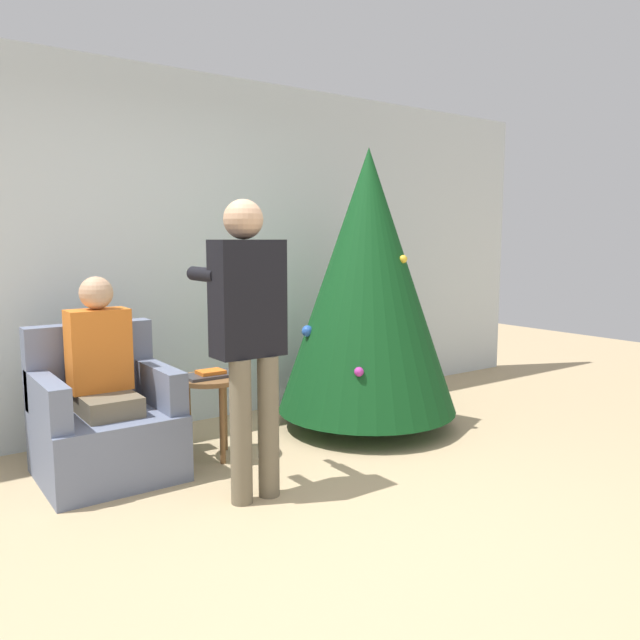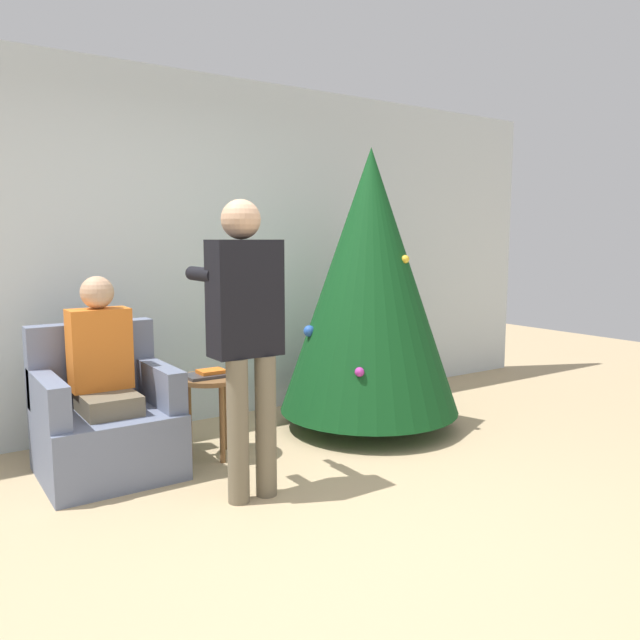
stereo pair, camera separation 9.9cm
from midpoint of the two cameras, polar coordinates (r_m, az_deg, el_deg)
The scene contains 9 objects.
ground_plane at distance 3.21m, azimuth 1.09°, elevation -19.31°, with size 14.00×14.00×0.00m, color tan.
wall_back at distance 4.87m, azimuth -14.25°, elevation 6.07°, with size 8.00×0.06×2.70m.
christmas_tree at distance 4.72m, azimuth 5.19°, elevation 3.52°, with size 1.36×1.36×2.11m.
armchair at distance 4.12m, azimuth -18.40°, elevation -8.86°, with size 0.78×0.76×0.91m.
person_seated at distance 4.01m, azimuth -18.49°, elevation -4.21°, with size 0.36×0.46×1.22m.
person_standing at distance 3.44m, azimuth -6.00°, elevation -0.27°, with size 0.41×0.57×1.66m.
side_stool at distance 4.20m, azimuth -9.21°, elevation -6.23°, with size 0.44×0.44×0.55m.
laptop at distance 4.18m, azimuth -9.24°, elevation -4.96°, with size 0.35×0.20×0.02m.
book at distance 4.18m, azimuth -9.25°, elevation -4.66°, with size 0.17×0.13×0.02m.
Camera 2 is at (-1.61, -2.37, 1.44)m, focal length 35.00 mm.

